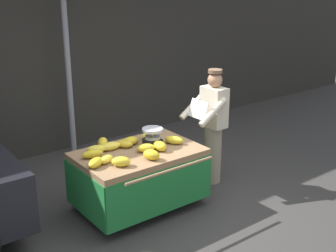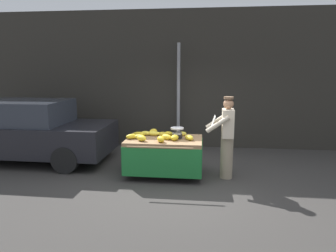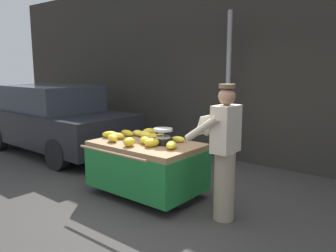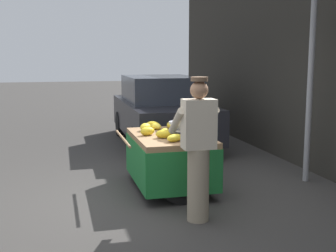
% 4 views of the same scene
% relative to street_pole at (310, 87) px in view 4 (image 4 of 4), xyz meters
% --- Properties ---
extents(ground_plane, '(60.00, 60.00, 0.00)m').
position_rel_street_pole_xyz_m(ground_plane, '(0.34, -2.60, -1.48)').
color(ground_plane, '#383533').
extents(street_pole, '(0.09, 0.09, 2.96)m').
position_rel_street_pole_xyz_m(street_pole, '(0.00, 0.00, 0.00)').
color(street_pole, gray).
rests_on(street_pole, ground).
extents(banana_cart, '(1.61, 1.24, 0.81)m').
position_rel_street_pole_xyz_m(banana_cart, '(-0.12, -2.19, -0.89)').
color(banana_cart, '#93704C').
rests_on(banana_cart, ground).
extents(weighing_scale, '(0.28, 0.28, 0.24)m').
position_rel_street_pole_xyz_m(weighing_scale, '(0.15, -2.13, -0.55)').
color(weighing_scale, black).
rests_on(weighing_scale, banana_cart).
extents(banana_bunch_0, '(0.21, 0.26, 0.13)m').
position_rel_street_pole_xyz_m(banana_bunch_0, '(-0.14, -2.52, -0.60)').
color(banana_bunch_0, gold).
rests_on(banana_bunch_0, banana_cart).
extents(banana_bunch_1, '(0.24, 0.17, 0.09)m').
position_rel_street_pole_xyz_m(banana_bunch_1, '(0.23, -1.88, -0.62)').
color(banana_bunch_1, yellow).
rests_on(banana_bunch_1, banana_cart).
extents(banana_bunch_2, '(0.30, 0.16, 0.10)m').
position_rel_street_pole_xyz_m(banana_bunch_2, '(-0.39, -1.94, -0.61)').
color(banana_bunch_2, yellow).
rests_on(banana_bunch_2, banana_cart).
extents(banana_bunch_3, '(0.25, 0.29, 0.10)m').
position_rel_street_pole_xyz_m(banana_bunch_3, '(0.41, -2.26, -0.61)').
color(banana_bunch_3, yellow).
rests_on(banana_bunch_3, banana_cart).
extents(banana_bunch_4, '(0.27, 0.25, 0.12)m').
position_rel_street_pole_xyz_m(banana_bunch_4, '(-0.55, -2.47, -0.60)').
color(banana_bunch_4, yellow).
rests_on(banana_bunch_4, banana_cart).
extents(banana_bunch_5, '(0.29, 0.16, 0.10)m').
position_rel_street_pole_xyz_m(banana_bunch_5, '(-0.69, -2.03, -0.61)').
color(banana_bunch_5, gold).
rests_on(banana_bunch_5, banana_cart).
extents(banana_bunch_6, '(0.30, 0.27, 0.11)m').
position_rel_street_pole_xyz_m(banana_bunch_6, '(-0.79, -2.30, -0.61)').
color(banana_bunch_6, gold).
rests_on(banana_bunch_6, banana_cart).
extents(banana_bunch_7, '(0.23, 0.26, 0.13)m').
position_rel_street_pole_xyz_m(banana_bunch_7, '(-0.41, -1.80, -0.60)').
color(banana_bunch_7, gold).
rests_on(banana_bunch_7, banana_cart).
extents(banana_bunch_8, '(0.28, 0.22, 0.09)m').
position_rel_street_pole_xyz_m(banana_bunch_8, '(-0.56, -1.91, -0.62)').
color(banana_bunch_8, yellow).
rests_on(banana_bunch_8, banana_cart).
extents(banana_bunch_9, '(0.26, 0.27, 0.10)m').
position_rel_street_pole_xyz_m(banana_bunch_9, '(-0.18, -1.97, -0.62)').
color(banana_bunch_9, gold).
rests_on(banana_bunch_9, banana_cart).
extents(banana_bunch_10, '(0.24, 0.20, 0.10)m').
position_rel_street_pole_xyz_m(banana_bunch_10, '(-0.64, -2.28, -0.62)').
color(banana_bunch_10, yellow).
rests_on(banana_bunch_10, banana_cart).
extents(banana_bunch_11, '(0.19, 0.26, 0.12)m').
position_rel_street_pole_xyz_m(banana_bunch_11, '(0.12, -2.34, -0.60)').
color(banana_bunch_11, gold).
rests_on(banana_bunch_11, banana_cart).
extents(banana_bunch_12, '(0.23, 0.20, 0.10)m').
position_rel_street_pole_xyz_m(banana_bunch_12, '(-0.06, -1.93, -0.61)').
color(banana_bunch_12, gold).
rests_on(banana_bunch_12, banana_cart).
extents(banana_bunch_13, '(0.27, 0.22, 0.11)m').
position_rel_street_pole_xyz_m(banana_bunch_13, '(-0.06, -2.28, -0.61)').
color(banana_bunch_13, yellow).
rests_on(banana_bunch_13, banana_cart).
extents(vendor_person, '(0.58, 0.51, 1.71)m').
position_rel_street_pole_xyz_m(vendor_person, '(1.18, -2.19, -0.60)').
color(vendor_person, gray).
rests_on(vendor_person, ground).
extents(parked_car, '(3.92, 1.78, 1.51)m').
position_rel_street_pole_xyz_m(parked_car, '(-3.54, -1.50, -0.73)').
color(parked_car, black).
rests_on(parked_car, ground).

